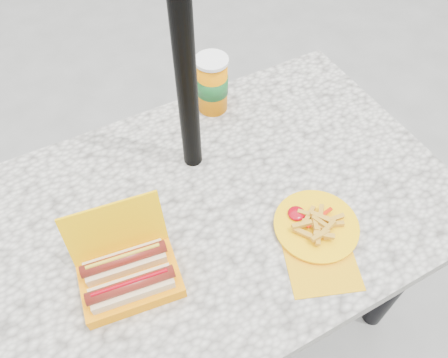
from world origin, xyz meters
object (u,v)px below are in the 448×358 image
hotdog_box (129,275)px  fries_plate (316,228)px  soda_cup (212,84)px  umbrella_pole (184,54)px

hotdog_box → fries_plate: (0.45, -0.09, -0.03)m
hotdog_box → fries_plate: hotdog_box is taller
hotdog_box → soda_cup: soda_cup is taller
soda_cup → fries_plate: bearing=-87.6°
umbrella_pole → hotdog_box: size_ratio=9.27×
fries_plate → soda_cup: size_ratio=1.64×
hotdog_box → soda_cup: (0.42, 0.42, 0.05)m
umbrella_pole → fries_plate: 0.51m
soda_cup → umbrella_pole: bearing=-132.1°
hotdog_box → fries_plate: bearing=-3.0°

